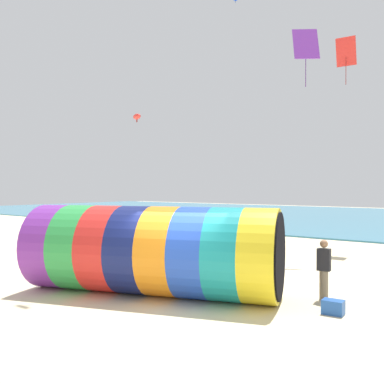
# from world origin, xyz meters

# --- Properties ---
(ground_plane) EXTENTS (120.00, 120.00, 0.00)m
(ground_plane) POSITION_xyz_m (0.00, 0.00, 0.00)
(ground_plane) COLOR beige
(giant_inflatable_tube) EXTENTS (7.98, 5.00, 2.63)m
(giant_inflatable_tube) POSITION_xyz_m (-1.24, 0.37, 1.31)
(giant_inflatable_tube) COLOR purple
(giant_inflatable_tube) RESTS_ON ground
(kite_handler) EXTENTS (0.38, 0.26, 1.71)m
(kite_handler) POSITION_xyz_m (3.07, 2.83, 0.87)
(kite_handler) COLOR #726651
(kite_handler) RESTS_ON ground
(kite_purple_diamond) EXTENTS (1.31, 1.19, 2.76)m
(kite_purple_diamond) POSITION_xyz_m (-0.40, 9.85, 9.76)
(kite_purple_diamond) COLOR purple
(kite_red_parafoil) EXTENTS (0.83, 0.65, 0.43)m
(kite_red_parafoil) POSITION_xyz_m (-6.46, 5.00, 6.42)
(kite_red_parafoil) COLOR red
(kite_red_diamond) EXTENTS (1.04, 0.46, 2.46)m
(kite_red_diamond) POSITION_xyz_m (0.17, 13.81, 10.29)
(kite_red_diamond) COLOR red
(cooler_box) EXTENTS (0.55, 0.40, 0.36)m
(cooler_box) POSITION_xyz_m (3.75, 1.65, 0.18)
(cooler_box) COLOR #2659B2
(cooler_box) RESTS_ON ground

